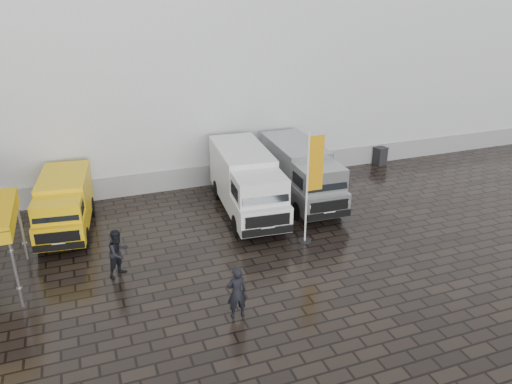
# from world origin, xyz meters

# --- Properties ---
(ground) EXTENTS (120.00, 120.00, 0.00)m
(ground) POSITION_xyz_m (0.00, 0.00, 0.00)
(ground) COLOR black
(ground) RESTS_ON ground
(exhibition_hall) EXTENTS (44.00, 16.00, 12.00)m
(exhibition_hall) POSITION_xyz_m (2.00, 16.00, 6.00)
(exhibition_hall) COLOR silver
(exhibition_hall) RESTS_ON ground
(hall_plinth) EXTENTS (44.00, 0.15, 1.00)m
(hall_plinth) POSITION_xyz_m (2.00, 7.95, 0.50)
(hall_plinth) COLOR gray
(hall_plinth) RESTS_ON ground
(van_yellow) EXTENTS (2.38, 4.89, 2.17)m
(van_yellow) POSITION_xyz_m (-7.62, 5.14, 1.08)
(van_yellow) COLOR yellow
(van_yellow) RESTS_ON ground
(van_white) EXTENTS (2.56, 6.32, 2.67)m
(van_white) POSITION_xyz_m (-0.22, 4.28, 1.34)
(van_white) COLOR white
(van_white) RESTS_ON ground
(van_silver) EXTENTS (2.21, 5.96, 2.55)m
(van_silver) POSITION_xyz_m (2.51, 4.62, 1.27)
(van_silver) COLOR #9DA0A1
(van_silver) RESTS_ON ground
(flagpole) EXTENTS (0.88, 0.50, 4.42)m
(flagpole) POSITION_xyz_m (1.19, 0.98, 2.43)
(flagpole) COLOR black
(flagpole) RESTS_ON ground
(wheelie_bin) EXTENTS (0.67, 0.67, 0.98)m
(wheelie_bin) POSITION_xyz_m (8.69, 7.54, 0.49)
(wheelie_bin) COLOR black
(wheelie_bin) RESTS_ON ground
(person_front) EXTENTS (0.62, 0.41, 1.69)m
(person_front) POSITION_xyz_m (-2.94, -2.56, 0.84)
(person_front) COLOR black
(person_front) RESTS_ON ground
(person_tent) EXTENTS (1.05, 1.02, 1.71)m
(person_tent) POSITION_xyz_m (-5.98, 1.03, 0.85)
(person_tent) COLOR black
(person_tent) RESTS_ON ground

